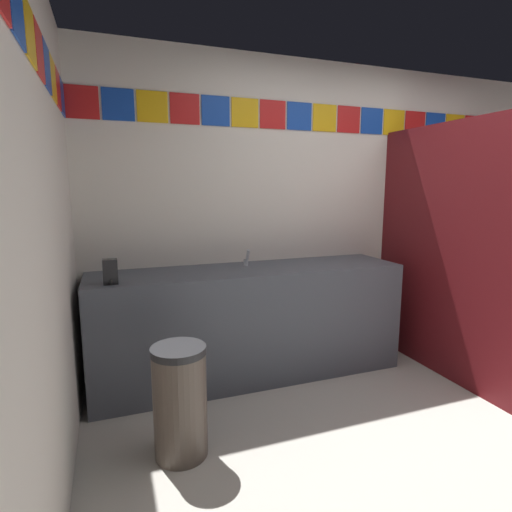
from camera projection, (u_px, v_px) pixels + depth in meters
The scene contains 9 objects.
ground_plane at pixel (497, 451), 2.29m from camera, with size 9.85×9.85×0.00m, color #B2ADA3.
wall_back at pixel (343, 211), 3.65m from camera, with size 4.48×0.09×2.50m.
wall_side at pixel (17, 253), 1.31m from camera, with size 0.09×3.32×2.50m.
vanity_counter at pixel (250, 322), 3.15m from camera, with size 2.38×0.58×0.86m.
faucet_center at pixel (247, 260), 3.15m from camera, with size 0.04×0.10×0.14m.
soap_dispenser at pixel (110, 272), 2.57m from camera, with size 0.09×0.09×0.16m.
stall_divider at pixel (489, 256), 2.93m from camera, with size 0.92×1.49×1.95m.
toilet at pixel (460, 314), 3.78m from camera, with size 0.39×0.49×0.74m.
trash_bin at pixel (180, 401), 2.21m from camera, with size 0.30×0.30×0.63m.
Camera 1 is at (-1.99, -1.48, 1.47)m, focal length 28.38 mm.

